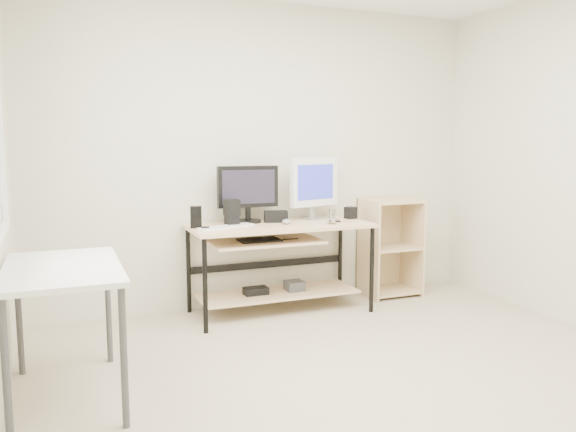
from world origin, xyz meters
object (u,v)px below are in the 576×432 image
(shelf_unit, at_px, (388,246))
(black_monitor, at_px, (248,190))
(side_table, at_px, (63,280))
(audio_controller, at_px, (196,217))
(white_imac, at_px, (314,184))
(desk, at_px, (277,249))

(shelf_unit, distance_m, black_monitor, 1.48)
(side_table, xyz_separation_m, black_monitor, (1.46, 1.23, 0.35))
(side_table, distance_m, audio_controller, 1.48)
(shelf_unit, height_order, white_imac, white_imac)
(white_imac, bearing_deg, side_table, -165.84)
(desk, relative_size, side_table, 1.50)
(desk, height_order, black_monitor, black_monitor)
(shelf_unit, bearing_deg, desk, -172.23)
(side_table, distance_m, white_imac, 2.42)
(side_table, relative_size, white_imac, 1.85)
(side_table, distance_m, black_monitor, 1.94)
(side_table, xyz_separation_m, audio_controller, (0.98, 1.09, 0.17))
(desk, bearing_deg, side_table, -147.35)
(black_monitor, distance_m, white_imac, 0.60)
(black_monitor, xyz_separation_m, white_imac, (0.60, -0.02, 0.04))
(shelf_unit, relative_size, black_monitor, 1.74)
(black_monitor, relative_size, audio_controller, 2.96)
(black_monitor, bearing_deg, shelf_unit, 0.85)
(desk, height_order, side_table, same)
(desk, height_order, white_imac, white_imac)
(white_imac, distance_m, audio_controller, 1.11)
(side_table, height_order, audio_controller, audio_controller)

